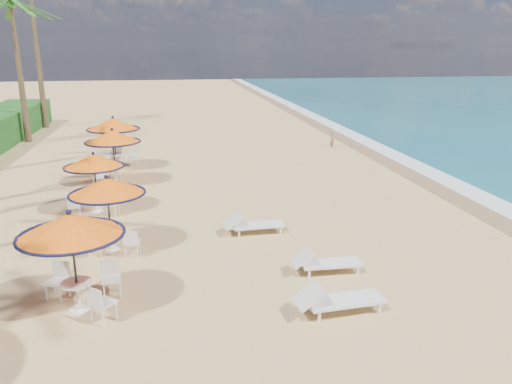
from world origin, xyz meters
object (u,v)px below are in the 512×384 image
station_1 (106,196)px  lounger_mid (324,262)px  station_0 (74,237)px  station_2 (94,168)px  lounger_near (337,299)px  lounger_far (252,224)px  station_4 (115,130)px  station_3 (112,142)px

station_1 → lounger_mid: 6.41m
station_0 → lounger_mid: bearing=8.6°
station_2 → lounger_near: station_2 is taller
station_2 → lounger_far: 6.16m
station_4 → lounger_far: size_ratio=1.34×
station_0 → lounger_far: 6.33m
station_2 → lounger_far: bearing=-30.9°
lounger_far → station_0: bearing=-141.2°
station_1 → lounger_far: size_ratio=1.18×
station_0 → station_3: (-0.30, 10.95, 0.11)m
station_0 → station_4: station_4 is taller
station_1 → station_0: bearing=-94.9°
station_4 → station_1: bearing=-85.9°
station_3 → station_4: bearing=93.0°
station_2 → station_3: size_ratio=0.90×
lounger_near → lounger_far: 5.32m
station_2 → station_4: (0.10, 6.62, 0.28)m
station_2 → lounger_mid: 9.17m
lounger_far → lounger_mid: bearing=-68.8°
station_0 → station_4: bearing=91.9°
station_0 → station_2: station_0 is taller
station_0 → lounger_mid: 6.27m
station_0 → station_2: 7.20m
station_3 → lounger_near: bearing=-63.7°
lounger_far → station_2: bearing=146.4°
lounger_near → station_4: bearing=107.6°
station_0 → station_1: 3.45m
station_0 → station_4: (-0.45, 13.80, 0.13)m
station_0 → lounger_near: size_ratio=1.16×
lounger_mid → lounger_far: lounger_far is taller
lounger_far → station_4: bearing=114.8°
station_4 → lounger_near: size_ratio=1.24×
station_1 → lounger_near: bearing=-40.3°
station_1 → station_2: bearing=102.7°
station_4 → lounger_mid: bearing=-63.3°
station_1 → station_2: 3.83m
station_0 → station_1: size_ratio=1.06×
station_0 → station_3: station_3 is taller
station_0 → station_1: (0.29, 3.44, -0.10)m
station_3 → station_0: bearing=-88.4°
station_2 → lounger_mid: station_2 is taller
station_2 → station_4: bearing=89.2°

